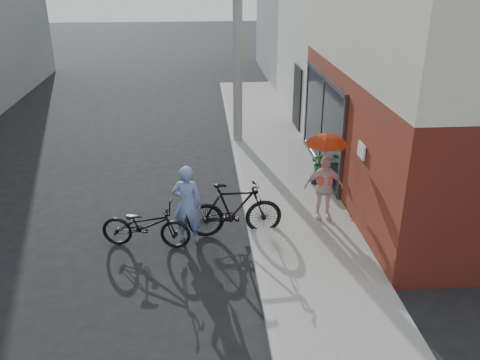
{
  "coord_description": "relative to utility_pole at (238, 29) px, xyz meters",
  "views": [
    {
      "loc": [
        -0.03,
        -9.15,
        5.37
      ],
      "look_at": [
        0.74,
        0.56,
        1.1
      ],
      "focal_mm": 38.0,
      "sensor_mm": 36.0,
      "label": 1
    }
  ],
  "objects": [
    {
      "name": "sidewalk",
      "position": [
        1.0,
        -4.0,
        -3.44
      ],
      "size": [
        2.2,
        24.0,
        0.12
      ],
      "primitive_type": "cube",
      "color": "gray",
      "rests_on": "ground"
    },
    {
      "name": "east_building_far",
      "position": [
        6.1,
        10.0,
        0.0
      ],
      "size": [
        8.0,
        8.0,
        7.0
      ],
      "primitive_type": "cube",
      "color": "gray",
      "rests_on": "ground"
    },
    {
      "name": "officer",
      "position": [
        -1.47,
        -5.95,
        -2.67
      ],
      "size": [
        0.66,
        0.49,
        1.66
      ],
      "primitive_type": "imported",
      "rotation": [
        0.0,
        0.0,
        2.98
      ],
      "color": "#748ACE",
      "rests_on": "ground"
    },
    {
      "name": "plaster_building",
      "position": [
        6.1,
        3.0,
        0.0
      ],
      "size": [
        8.0,
        6.0,
        7.0
      ],
      "primitive_type": "cube",
      "color": "silver",
      "rests_on": "ground"
    },
    {
      "name": "curb",
      "position": [
        -0.16,
        -4.0,
        -3.44
      ],
      "size": [
        0.12,
        24.0,
        0.12
      ],
      "primitive_type": "cube",
      "color": "#9E9E99",
      "rests_on": "ground"
    },
    {
      "name": "utility_pole",
      "position": [
        0.0,
        0.0,
        0.0
      ],
      "size": [
        0.28,
        0.28,
        7.0
      ],
      "primitive_type": "cylinder",
      "color": "#9E9E99",
      "rests_on": "ground"
    },
    {
      "name": "bike_right",
      "position": [
        -0.5,
        -5.8,
        -2.9
      ],
      "size": [
        2.01,
        0.65,
        1.19
      ],
      "primitive_type": "imported",
      "rotation": [
        0.0,
        0.0,
        1.62
      ],
      "color": "black",
      "rests_on": "ground"
    },
    {
      "name": "kimono_woman",
      "position": [
        1.45,
        -5.39,
        -2.66
      ],
      "size": [
        0.87,
        0.41,
        1.44
      ],
      "primitive_type": "imported",
      "rotation": [
        0.0,
        0.0,
        -0.07
      ],
      "color": "beige",
      "rests_on": "sidewalk"
    },
    {
      "name": "ground",
      "position": [
        -1.1,
        -6.0,
        -3.5
      ],
      "size": [
        80.0,
        80.0,
        0.0
      ],
      "primitive_type": "plane",
      "color": "black",
      "rests_on": "ground"
    },
    {
      "name": "bike_left",
      "position": [
        -2.31,
        -6.11,
        -3.02
      ],
      "size": [
        1.89,
        0.94,
        0.95
      ],
      "primitive_type": "imported",
      "rotation": [
        0.0,
        0.0,
        1.4
      ],
      "color": "black",
      "rests_on": "ground"
    },
    {
      "name": "potted_plant",
      "position": [
        1.86,
        -3.51,
        -2.86
      ],
      "size": [
        0.55,
        0.48,
        0.61
      ],
      "primitive_type": "imported",
      "color": "#2B6829",
      "rests_on": "planter"
    },
    {
      "name": "parasol",
      "position": [
        1.45,
        -5.39,
        -1.56
      ],
      "size": [
        0.87,
        0.87,
        0.76
      ],
      "primitive_type": "imported",
      "color": "red",
      "rests_on": "kimono_woman"
    },
    {
      "name": "planter",
      "position": [
        1.86,
        -3.51,
        -3.27
      ],
      "size": [
        0.54,
        0.54,
        0.22
      ],
      "primitive_type": "cube",
      "rotation": [
        0.0,
        0.0,
        -0.4
      ],
      "color": "black",
      "rests_on": "sidewalk"
    }
  ]
}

